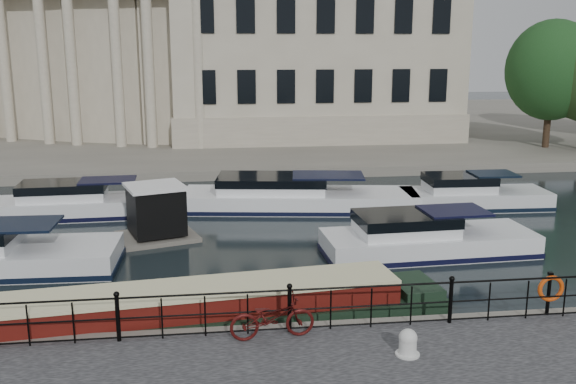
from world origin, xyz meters
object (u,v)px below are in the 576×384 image
object	(u,v)px
bicycle	(272,317)
mooring_bollard	(408,343)
life_ring_post	(551,289)
narrowboat	(184,318)
harbour_hut	(156,215)

from	to	relation	value
bicycle	mooring_bollard	bearing A→B (deg)	-117.86
life_ring_post	narrowboat	xyz separation A→B (m)	(-9.22, 1.41, -0.90)
life_ring_post	harbour_hut	distance (m)	14.34
narrowboat	harbour_hut	distance (m)	8.48
life_ring_post	harbour_hut	size ratio (longest dim) A/B	0.33
bicycle	mooring_bollard	distance (m)	3.15
bicycle	life_ring_post	distance (m)	7.11
bicycle	harbour_hut	distance (m)	10.72
life_ring_post	mooring_bollard	bearing A→B (deg)	-159.15
mooring_bollard	life_ring_post	xyz separation A→B (m)	(4.20, 1.60, 0.43)
mooring_bollard	harbour_hut	bearing A→B (deg)	118.94
life_ring_post	narrowboat	distance (m)	9.37
mooring_bollard	life_ring_post	world-z (taller)	life_ring_post
mooring_bollard	narrowboat	bearing A→B (deg)	149.05
bicycle	harbour_hut	bearing A→B (deg)	13.31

